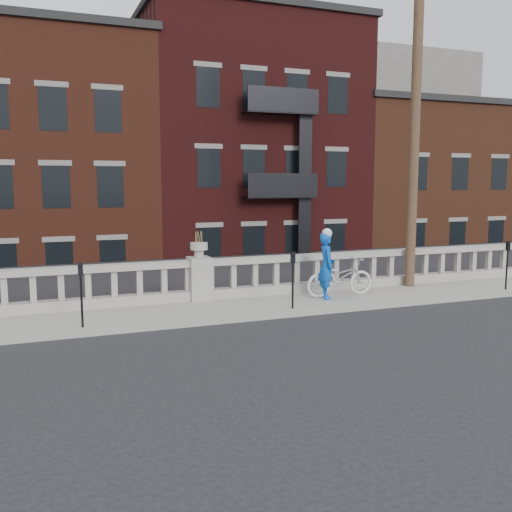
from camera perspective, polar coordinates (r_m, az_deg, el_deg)
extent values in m
plane|color=black|center=(11.12, -0.01, -9.04)|extent=(120.00, 120.00, 0.00)
cube|color=gray|center=(13.84, -4.58, -5.43)|extent=(32.00, 2.20, 0.15)
cube|color=gray|center=(14.69, -5.67, -3.89)|extent=(28.00, 0.34, 0.25)
cube|color=gray|center=(14.55, -5.71, -0.70)|extent=(28.00, 0.34, 0.16)
cube|color=gray|center=(14.62, -5.69, -2.25)|extent=(0.55, 0.55, 1.10)
cylinder|color=gray|center=(14.52, -5.72, 0.28)|extent=(0.24, 0.24, 0.20)
cylinder|color=gray|center=(14.50, -5.73, 0.98)|extent=(0.44, 0.44, 0.18)
cube|color=#605E59|center=(15.77, -5.89, -13.31)|extent=(36.00, 0.50, 5.15)
cube|color=black|center=(37.05, -14.94, -5.90)|extent=(80.00, 44.00, 0.50)
cube|color=#595651|center=(19.47, -15.04, -11.24)|extent=(16.00, 7.00, 4.00)
cube|color=#595651|center=(50.09, 9.77, 8.33)|extent=(14.00, 14.00, 18.00)
cube|color=#4F2216|center=(29.89, -21.72, 4.72)|extent=(10.00, 14.00, 14.00)
cube|color=black|center=(30.46, -22.40, 18.27)|extent=(10.30, 14.30, 0.30)
cube|color=#3B1010|center=(31.47, -3.15, 6.72)|extent=(10.00, 14.00, 15.50)
cube|color=black|center=(32.35, -3.26, 20.85)|extent=(10.30, 14.30, 0.30)
cube|color=#542A19|center=(35.96, 12.21, 3.86)|extent=(10.00, 14.00, 12.00)
cube|color=black|center=(36.11, 12.49, 13.65)|extent=(10.30, 14.30, 0.30)
cylinder|color=#422D1E|center=(16.99, 15.66, 13.93)|extent=(0.28, 0.28, 10.00)
cylinder|color=black|center=(12.35, -17.04, -4.35)|extent=(0.05, 0.05, 1.10)
cube|color=black|center=(12.23, -17.16, -1.23)|extent=(0.10, 0.08, 0.26)
cube|color=black|center=(12.18, -17.15, -1.07)|extent=(0.06, 0.01, 0.08)
cylinder|color=black|center=(13.57, 3.69, -2.99)|extent=(0.05, 0.05, 1.10)
cube|color=black|center=(13.46, 3.72, -0.14)|extent=(0.10, 0.08, 0.26)
cube|color=black|center=(13.41, 3.80, 0.01)|extent=(0.06, 0.01, 0.08)
cylinder|color=black|center=(17.39, 23.78, -1.29)|extent=(0.05, 0.05, 1.10)
cube|color=black|center=(17.31, 23.90, 0.93)|extent=(0.10, 0.08, 0.26)
cube|color=black|center=(17.27, 24.01, 1.05)|extent=(0.06, 0.01, 0.08)
imported|color=silver|center=(15.20, 8.37, -2.11)|extent=(1.91, 0.68, 1.00)
imported|color=#0C4DB5|center=(14.78, 7.06, -0.96)|extent=(0.55, 0.70, 1.71)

